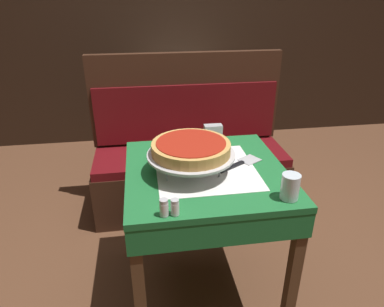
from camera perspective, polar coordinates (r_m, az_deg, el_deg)
name	(u,v)px	position (r m, az deg, el deg)	size (l,w,h in m)	color
ground_plane	(203,284)	(2.09, 1.93, -20.89)	(14.00, 14.00, 0.00)	brown
dining_table_front	(205,187)	(1.68, 2.25, -5.60)	(0.75, 0.75, 0.75)	#1E6B33
dining_table_rear	(184,91)	(3.29, -1.27, 10.32)	(0.73, 0.73, 0.74)	beige
booth_bench	(190,165)	(2.56, -0.37, -1.97)	(1.39, 0.48, 1.12)	#3D2316
back_wall_panel	(165,24)	(3.64, -4.51, 20.70)	(6.00, 0.04, 2.40)	black
pizza_pan_stand	(191,155)	(1.57, -0.17, -0.27)	(0.40, 0.40, 0.09)	#ADADB2
deep_dish_pizza	(191,148)	(1.55, -0.17, 0.98)	(0.36, 0.36, 0.06)	tan
pizza_server	(240,164)	(1.68, 7.99, -1.66)	(0.24, 0.17, 0.01)	#BCBCC1
water_glass_near	(290,187)	(1.44, 16.04, -5.33)	(0.08, 0.08, 0.11)	silver
salt_shaker	(164,208)	(1.30, -4.70, -8.98)	(0.03, 0.03, 0.07)	silver
pepper_shaker	(175,207)	(1.30, -2.86, -8.92)	(0.03, 0.03, 0.07)	silver
napkin_holder	(213,133)	(1.92, 3.52, 3.51)	(0.10, 0.05, 0.09)	#B2B2B7
condiment_caddy	(180,79)	(3.15, -1.98, 12.24)	(0.12, 0.12, 0.15)	black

